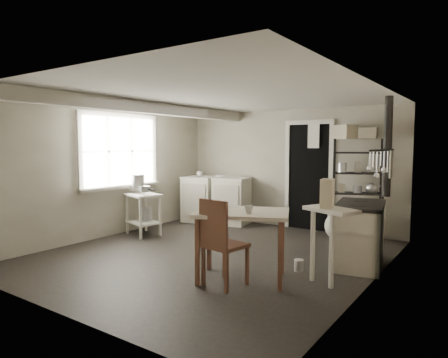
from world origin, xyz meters
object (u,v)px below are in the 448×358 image
Objects in this scene: shelf_rack at (358,184)px; stove at (360,233)px; base_cabinets at (216,200)px; chair at (225,244)px; stockpot at (137,182)px; flour_sack at (335,225)px; work_table at (242,248)px; prep_table at (143,213)px.

shelf_rack is 1.61× the size of stove.
shelf_rack is (2.87, 0.12, 0.49)m from base_cabinets.
stove is at bearing -32.14° from base_cabinets.
stove is at bearing -93.44° from shelf_rack.
shelf_rack is 1.70× the size of chair.
base_cabinets is at bearing 71.01° from stockpot.
flour_sack is at bearing 110.42° from stove.
chair is (-0.58, -3.11, -0.46)m from shelf_rack.
work_table is at bearing -19.88° from stockpot.
work_table is 2.49× the size of flour_sack.
stove is at bearing -59.00° from flour_sack.
chair is at bearing -25.87° from prep_table.
shelf_rack reaches higher than work_table.
chair is at bearing -98.85° from work_table.
shelf_rack reaches higher than chair.
stockpot reaches higher than flour_sack.
base_cabinets is 3.76m from chair.
prep_table is 1.73m from base_cabinets.
stove is 1.71m from work_table.
base_cabinets is at bearing 147.91° from stove.
prep_table reaches higher than flour_sack.
stockpot reaches higher than stove.
stove reaches higher than flour_sack.
chair reaches higher than prep_table.
work_table is 1.08× the size of chair.
base_cabinets is 1.35× the size of stove.
work_table is (2.72, -1.01, -0.02)m from prep_table.
stockpot reaches higher than prep_table.
stove is 0.98× the size of work_table.
chair reaches higher than work_table.
shelf_rack is at bearing 27.30° from stockpot.
chair is (2.85, -1.33, -0.45)m from stockpot.
stove is at bearing 5.84° from prep_table.
flour_sack is at bearing 29.53° from prep_table.
base_cabinets is 1.32× the size of work_table.
prep_table is 0.73× the size of chair.
shelf_rack is at bearing 87.48° from chair.
stockpot reaches higher than base_cabinets.
stove is 2.43× the size of flour_sack.
chair is (-1.04, -1.68, 0.04)m from stove.
shelf_rack is 3.91× the size of flour_sack.
shelf_rack reaches higher than flour_sack.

